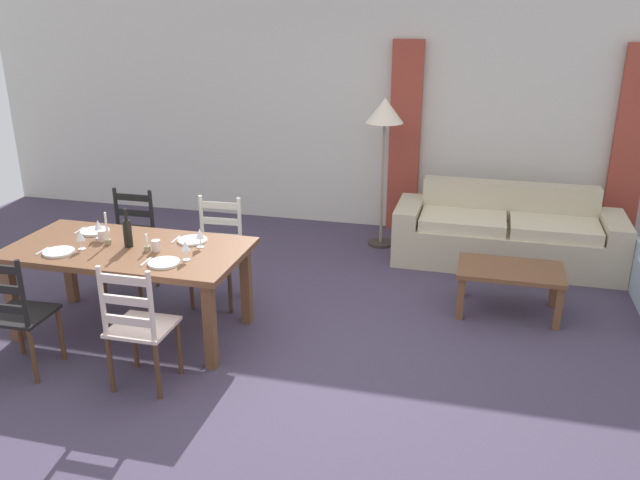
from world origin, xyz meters
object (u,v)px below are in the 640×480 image
dining_chair_near_right (138,326)px  coffee_table (510,275)px  wine_glass_near_right (185,246)px  coffee_cup_primary (156,246)px  dining_chair_far_left (131,242)px  wine_bottle (128,233)px  dining_table (128,257)px  couch (506,236)px  wine_glass_far_left (98,226)px  wine_glass_far_right (200,234)px  dining_chair_far_right (218,252)px  coffee_cup_secondary (102,236)px  standing_lamp (385,120)px  dining_chair_near_left (16,314)px  wine_glass_near_left (80,236)px

dining_chair_near_right → coffee_table: size_ratio=1.07×
wine_glass_near_right → coffee_cup_primary: (-0.31, 0.12, -0.07)m
dining_chair_far_left → wine_bottle: (0.44, -0.74, 0.39)m
dining_table → couch: couch is taller
wine_bottle → wine_glass_far_left: 0.35m
wine_glass_far_right → coffee_cup_primary: (-0.30, -0.16, -0.07)m
dining_table → dining_chair_far_right: dining_chair_far_right is taller
wine_bottle → coffee_cup_secondary: bearing=167.1°
wine_glass_far_right → couch: bearing=42.3°
wine_glass_far_left → coffee_cup_secondary: 0.10m
coffee_cup_secondary → wine_bottle: bearing=-12.9°
coffee_cup_secondary → dining_chair_near_right: bearing=-47.6°
wine_glass_near_right → wine_glass_far_left: size_ratio=1.00×
wine_glass_near_right → standing_lamp: (1.07, 2.67, 0.55)m
dining_table → wine_glass_far_right: 0.62m
wine_glass_far_left → wine_glass_far_right: 0.90m
couch → coffee_cup_secondary: bearing=-145.1°
dining_chair_near_right → wine_bottle: wine_bottle is taller
dining_chair_near_left → wine_glass_near_right: dining_chair_near_left is taller
wine_glass_near_right → couch: (2.42, 2.49, -0.57)m
couch → coffee_table: 1.22m
dining_chair_far_right → wine_glass_near_left: 1.22m
dining_chair_near_right → coffee_cup_primary: 0.81m
wine_glass_near_left → wine_glass_near_right: (0.90, -0.00, 0.00)m
dining_table → couch: (3.00, 2.35, -0.37)m
dining_chair_near_right → wine_glass_far_left: (-0.81, 0.86, 0.38)m
wine_glass_near_left → wine_glass_far_right: bearing=17.1°
dining_table → dining_chair_far_left: size_ratio=1.98×
dining_chair_near_left → couch: dining_chair_near_left is taller
dining_table → coffee_cup_secondary: size_ratio=21.11×
dining_chair_near_right → wine_glass_near_left: 1.07m
dining_chair_near_right → wine_glass_near_left: (-0.80, 0.60, 0.38)m
dining_chair_far_right → couch: size_ratio=0.42×
dining_table → wine_glass_far_right: size_ratio=11.80×
dining_table → wine_glass_far_right: (0.57, 0.14, 0.20)m
wine_glass_near_right → coffee_table: 2.79m
coffee_cup_secondary → wine_glass_near_left: bearing=-104.8°
coffee_table → wine_glass_far_right: bearing=-157.8°
wine_glass_far_right → dining_chair_near_right: bearing=-96.0°
wine_bottle → wine_glass_near_right: bearing=-15.1°
dining_table → standing_lamp: 3.11m
dining_chair_far_left → coffee_table: dining_chair_far_left is taller
wine_glass_near_left → wine_glass_far_right: size_ratio=1.00×
wine_glass_far_right → wine_glass_far_left: bearing=-179.1°
dining_table → dining_chair_near_left: (-0.48, -0.78, -0.19)m
coffee_cup_secondary → wine_glass_near_right: bearing=-14.4°
dining_chair_far_right → dining_table: bearing=-122.1°
coffee_cup_secondary → standing_lamp: (1.91, 2.46, 0.62)m
dining_table → coffee_table: size_ratio=2.11×
coffee_cup_primary → couch: size_ratio=0.04×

